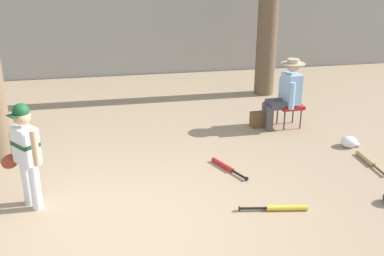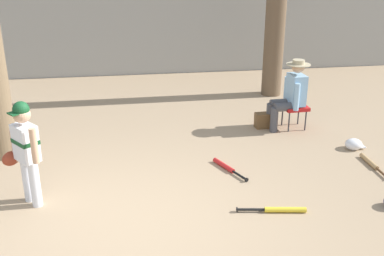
{
  "view_description": "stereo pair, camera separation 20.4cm",
  "coord_description": "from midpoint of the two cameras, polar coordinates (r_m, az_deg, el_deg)",
  "views": [
    {
      "loc": [
        -0.13,
        -4.4,
        2.91
      ],
      "look_at": [
        0.89,
        1.01,
        0.75
      ],
      "focal_mm": 42.98,
      "sensor_mm": 36.0,
      "label": 1
    },
    {
      "loc": [
        0.07,
        -4.44,
        2.91
      ],
      "look_at": [
        0.89,
        1.01,
        0.75
      ],
      "focal_mm": 42.98,
      "sensor_mm": 36.0,
      "label": 2
    }
  ],
  "objects": [
    {
      "name": "batting_helmet_white",
      "position": [
        7.58,
        18.21,
        -1.66
      ],
      "size": [
        0.31,
        0.24,
        0.18
      ],
      "color": "silver",
      "rests_on": "ground"
    },
    {
      "name": "bat_wood_tan",
      "position": [
        7.13,
        20.18,
        -3.8
      ],
      "size": [
        0.08,
        0.78,
        0.07
      ],
      "color": "tan",
      "rests_on": "ground"
    },
    {
      "name": "young_ballplayer",
      "position": [
        5.68,
        -20.99,
        -2.53
      ],
      "size": [
        0.53,
        0.49,
        1.31
      ],
      "color": "white",
      "rests_on": "ground"
    },
    {
      "name": "bat_red_barrel",
      "position": [
        6.53,
        3.25,
        -4.78
      ],
      "size": [
        0.36,
        0.71,
        0.07
      ],
      "color": "red",
      "rests_on": "ground"
    },
    {
      "name": "bat_yellow_trainer",
      "position": [
        5.62,
        10.03,
        -9.75
      ],
      "size": [
        0.82,
        0.19,
        0.07
      ],
      "color": "yellow",
      "rests_on": "ground"
    },
    {
      "name": "folding_stool",
      "position": [
        8.08,
        11.32,
        2.61
      ],
      "size": [
        0.42,
        0.42,
        0.41
      ],
      "color": "red",
      "rests_on": "ground"
    },
    {
      "name": "concrete_back_wall",
      "position": [
        11.41,
        -10.75,
        13.36
      ],
      "size": [
        18.0,
        0.36,
        2.78
      ],
      "primitive_type": "cube",
      "color": "#9E9E99",
      "rests_on": "ground"
    },
    {
      "name": "ground_plane",
      "position": [
        5.29,
        -8.78,
        -12.24
      ],
      "size": [
        60.0,
        60.0,
        0.0
      ],
      "primitive_type": "plane",
      "color": "#9E8466"
    },
    {
      "name": "seated_spectator",
      "position": [
        7.96,
        10.81,
        4.44
      ],
      "size": [
        0.67,
        0.53,
        1.2
      ],
      "color": "#47474C",
      "rests_on": "ground"
    },
    {
      "name": "handbag_beside_stool",
      "position": [
        8.08,
        7.77,
        1.07
      ],
      "size": [
        0.35,
        0.19,
        0.26
      ],
      "primitive_type": "cube",
      "rotation": [
        0.0,
        0.0,
        0.04
      ],
      "color": "brown",
      "rests_on": "ground"
    }
  ]
}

